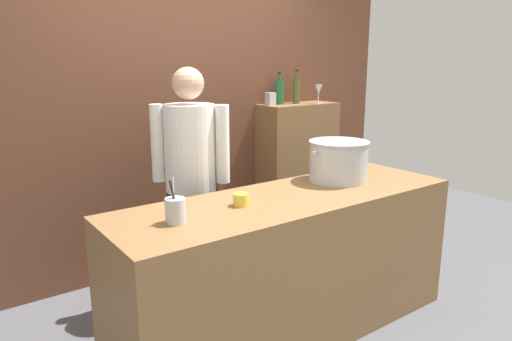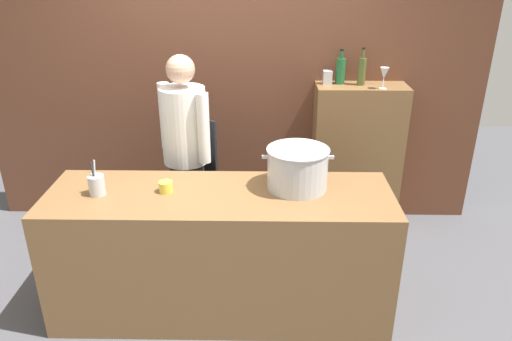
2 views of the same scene
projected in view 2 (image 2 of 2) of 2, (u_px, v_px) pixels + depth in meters
ground_plane at (223, 305)px, 3.50m from camera, size 8.00×8.00×0.00m
brick_back_panel at (231, 57)px, 4.16m from camera, size 4.40×0.10×3.00m
prep_counter at (221, 252)px, 3.32m from camera, size 2.25×0.70×0.90m
bar_cabinet at (356, 158)px, 4.30m from camera, size 0.76×0.32×1.31m
chef at (186, 146)px, 3.72m from camera, size 0.45×0.43×1.66m
stockpot_large at (297, 169)px, 3.16m from camera, size 0.46×0.41×0.27m
utensil_crock at (97, 185)px, 3.09m from camera, size 0.10×0.10×0.23m
butter_jar at (166, 187)px, 3.14m from camera, size 0.09×0.09×0.07m
wine_bottle_olive at (362, 71)px, 4.00m from camera, size 0.07×0.07×0.31m
wine_bottle_green at (340, 70)px, 4.04m from camera, size 0.08×0.08×0.29m
wine_glass_wide at (384, 74)px, 3.88m from camera, size 0.07×0.07×0.17m
spice_tin_silver at (327, 77)px, 4.06m from camera, size 0.07×0.07×0.11m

